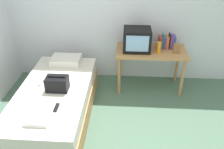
{
  "coord_description": "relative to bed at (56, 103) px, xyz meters",
  "views": [
    {
      "loc": [
        0.09,
        -1.95,
        2.37
      ],
      "look_at": [
        -0.1,
        1.03,
        0.57
      ],
      "focal_mm": 37.29,
      "sensor_mm": 36.0,
      "label": 1
    }
  ],
  "objects": [
    {
      "name": "water_bottle",
      "position": [
        1.53,
        0.79,
        0.57
      ],
      "size": [
        0.07,
        0.07,
        0.18
      ],
      "primitive_type": "cylinder",
      "color": "orange",
      "rests_on": "desk"
    },
    {
      "name": "remote_dark",
      "position": [
        0.16,
        -0.43,
        0.27
      ],
      "size": [
        0.04,
        0.16,
        0.02
      ],
      "primitive_type": "cube",
      "color": "black",
      "rests_on": "bed"
    },
    {
      "name": "bed",
      "position": [
        0.0,
        0.0,
        0.0
      ],
      "size": [
        1.0,
        2.0,
        0.51
      ],
      "color": "#B27F4C",
      "rests_on": "ground"
    },
    {
      "name": "picture_frame",
      "position": [
        1.82,
        0.79,
        0.57
      ],
      "size": [
        0.11,
        0.02,
        0.17
      ],
      "primitive_type": "cube",
      "color": "olive",
      "rests_on": "desk"
    },
    {
      "name": "handbag",
      "position": [
        0.08,
        -0.03,
        0.36
      ],
      "size": [
        0.3,
        0.2,
        0.22
      ],
      "color": "black",
      "rests_on": "bed"
    },
    {
      "name": "pillow",
      "position": [
        0.01,
        0.75,
        0.32
      ],
      "size": [
        0.48,
        0.34,
        0.11
      ],
      "primitive_type": "cube",
      "color": "silver",
      "rests_on": "bed"
    },
    {
      "name": "book_row",
      "position": [
        1.69,
        1.01,
        0.59
      ],
      "size": [
        0.27,
        0.17,
        0.24
      ],
      "color": "#B72D33",
      "rests_on": "desk"
    },
    {
      "name": "remote_silver",
      "position": [
        -0.22,
        0.11,
        0.27
      ],
      "size": [
        0.04,
        0.14,
        0.02
      ],
      "primitive_type": "cube",
      "color": "#B7B7BC",
      "rests_on": "bed"
    },
    {
      "name": "desk",
      "position": [
        1.43,
        0.89,
        0.39
      ],
      "size": [
        1.16,
        0.6,
        0.73
      ],
      "color": "#B27F4C",
      "rests_on": "ground"
    },
    {
      "name": "tv",
      "position": [
        1.18,
        0.88,
        0.66
      ],
      "size": [
        0.44,
        0.39,
        0.36
      ],
      "color": "black",
      "rests_on": "desk"
    },
    {
      "name": "magazine",
      "position": [
        -0.15,
        -0.44,
        0.26
      ],
      "size": [
        0.21,
        0.29,
        0.01
      ],
      "primitive_type": "cube",
      "color": "white",
      "rests_on": "bed"
    },
    {
      "name": "folded_towel",
      "position": [
        0.01,
        -0.68,
        0.28
      ],
      "size": [
        0.28,
        0.22,
        0.05
      ],
      "primitive_type": "cube",
      "color": "white",
      "rests_on": "bed"
    },
    {
      "name": "wall_back",
      "position": [
        0.91,
        1.29,
        1.05
      ],
      "size": [
        5.2,
        0.1,
        2.6
      ],
      "primitive_type": "cube",
      "color": "silver",
      "rests_on": "ground"
    }
  ]
}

